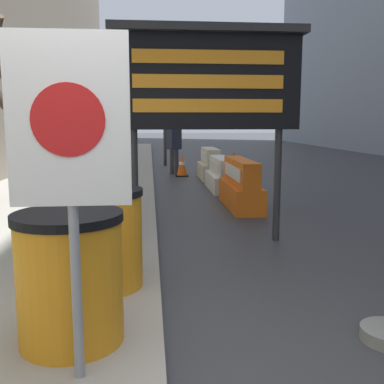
% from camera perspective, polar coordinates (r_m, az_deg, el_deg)
% --- Properties ---
extents(ground_plane, '(120.00, 120.00, 0.00)m').
position_cam_1_polar(ground_plane, '(3.16, -3.38, -22.61)').
color(ground_plane, '#38383A').
extents(barrel_drum_foreground, '(0.75, 0.75, 0.91)m').
position_cam_1_polar(barrel_drum_foreground, '(3.25, -15.22, -10.42)').
color(barrel_drum_foreground, orange).
rests_on(barrel_drum_foreground, sidewalk_left).
extents(barrel_drum_middle, '(0.75, 0.75, 0.91)m').
position_cam_1_polar(barrel_drum_middle, '(4.23, -11.24, -5.72)').
color(barrel_drum_middle, orange).
rests_on(barrel_drum_middle, sidewalk_left).
extents(warning_sign, '(0.67, 0.08, 2.01)m').
position_cam_1_polar(warning_sign, '(2.58, -15.27, 5.89)').
color(warning_sign, gray).
rests_on(warning_sign, sidewalk_left).
extents(message_board, '(2.56, 0.36, 2.87)m').
position_cam_1_polar(message_board, '(6.05, 2.00, 13.92)').
color(message_board, '#28282B').
rests_on(message_board, ground_plane).
extents(jersey_barrier_orange_far, '(0.55, 1.94, 0.93)m').
position_cam_1_polar(jersey_barrier_orange_far, '(8.69, 6.20, 0.71)').
color(jersey_barrier_orange_far, orange).
rests_on(jersey_barrier_orange_far, ground_plane).
extents(jersey_barrier_white, '(0.62, 1.85, 0.78)m').
position_cam_1_polar(jersey_barrier_white, '(10.89, 3.84, 2.08)').
color(jersey_barrier_white, silver).
rests_on(jersey_barrier_white, ground_plane).
extents(jersey_barrier_cream, '(0.61, 1.60, 0.88)m').
position_cam_1_polar(jersey_barrier_cream, '(13.01, 2.33, 3.41)').
color(jersey_barrier_cream, beige).
rests_on(jersey_barrier_cream, ground_plane).
extents(traffic_cone_near, '(0.38, 0.38, 0.68)m').
position_cam_1_polar(traffic_cone_near, '(13.54, -1.30, 3.40)').
color(traffic_cone_near, black).
rests_on(traffic_cone_near, ground_plane).
extents(traffic_cone_mid, '(0.38, 0.38, 0.68)m').
position_cam_1_polar(traffic_cone_mid, '(15.33, 5.33, 4.03)').
color(traffic_cone_mid, black).
rests_on(traffic_cone_mid, ground_plane).
extents(traffic_light_near_curb, '(0.28, 0.44, 3.92)m').
position_cam_1_polar(traffic_light_near_curb, '(16.85, -3.50, 13.04)').
color(traffic_light_near_curb, '#2D2D30').
rests_on(traffic_light_near_curb, ground_plane).
extents(pedestrian_worker, '(0.49, 0.47, 1.61)m').
position_cam_1_polar(pedestrian_worker, '(14.07, -2.29, 6.14)').
color(pedestrian_worker, '#333338').
rests_on(pedestrian_worker, ground_plane).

